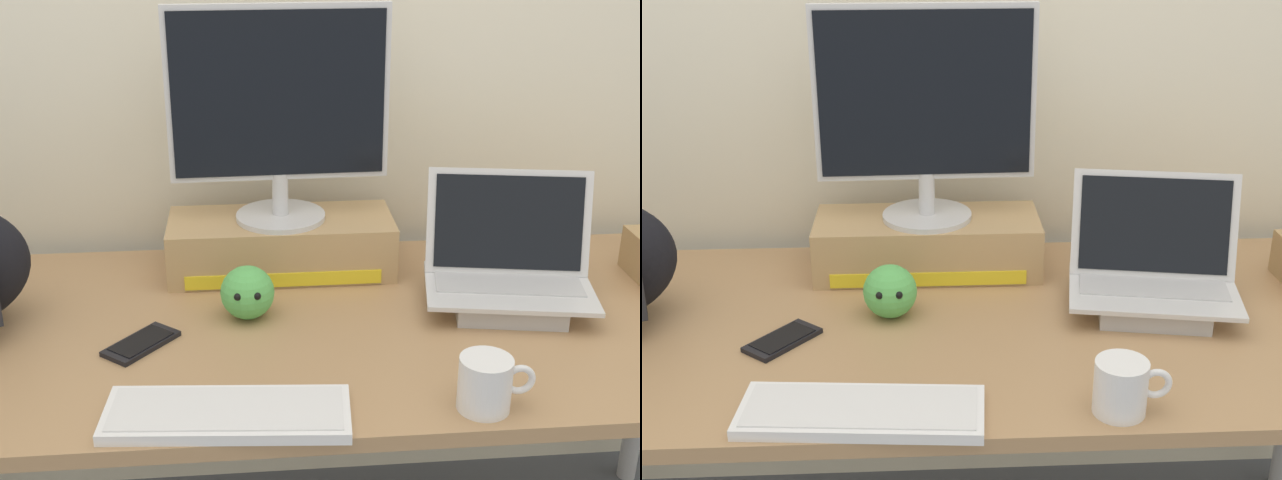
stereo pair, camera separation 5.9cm
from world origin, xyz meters
TOP-DOWN VIEW (x-y plane):
  - back_wall at (0.00, 0.50)m, footprint 7.00×0.10m
  - desk at (0.00, 0.00)m, footprint 1.93×0.81m
  - toner_box_yellow at (-0.07, 0.26)m, footprint 0.51×0.21m
  - desktop_monitor at (-0.07, 0.26)m, footprint 0.48×0.20m
  - open_laptop at (0.40, 0.04)m, footprint 0.38×0.29m
  - external_keyboard at (-0.19, -0.33)m, footprint 0.42×0.18m
  - coffee_mug at (0.25, -0.34)m, footprint 0.13×0.09m
  - cell_phone at (-0.35, -0.07)m, footprint 0.15×0.16m
  - plush_toy at (-0.15, 0.03)m, footprint 0.11×0.11m

SIDE VIEW (x-z plane):
  - desk at x=0.00m, z-range 0.30..1.02m
  - cell_phone at x=-0.35m, z-range 0.72..0.73m
  - external_keyboard at x=-0.19m, z-range 0.72..0.75m
  - coffee_mug at x=0.25m, z-range 0.72..0.82m
  - open_laptop at x=0.40m, z-range 0.64..0.91m
  - plush_toy at x=-0.15m, z-range 0.72..0.83m
  - toner_box_yellow at x=-0.07m, z-range 0.72..0.85m
  - desktop_monitor at x=-0.07m, z-range 0.86..1.34m
  - back_wall at x=0.00m, z-range 0.00..2.60m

